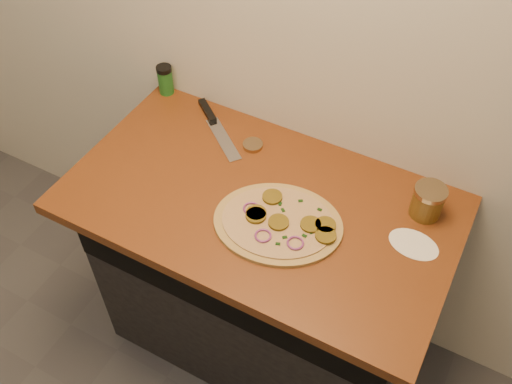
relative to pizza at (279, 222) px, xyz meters
The scene contains 8 objects.
cabinet 0.50m from the pizza, 135.20° to the left, with size 1.10×0.60×0.86m, color black.
countertop 0.12m from the pizza, 145.79° to the left, with size 1.20×0.70×0.04m, color brown.
pizza is the anchor object (origin of this frame).
chefs_knife 0.49m from the pizza, 143.68° to the left, with size 0.28×0.23×0.02m.
mason_jar_lid 0.34m from the pizza, 131.38° to the left, with size 0.07×0.07×0.01m, color #947B56.
salsa_jar 0.44m from the pizza, 34.06° to the left, with size 0.10×0.10×0.11m.
spice_shaker 0.74m from the pizza, 150.52° to the left, with size 0.06×0.06×0.11m.
flour_spill 0.39m from the pizza, 17.50° to the left, with size 0.15×0.15×0.00m, color white.
Camera 1 is at (0.54, 0.39, 2.21)m, focal length 40.00 mm.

